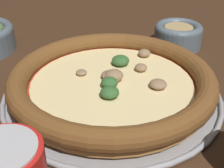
% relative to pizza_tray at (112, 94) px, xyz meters
% --- Properties ---
extents(ground_plane, '(3.00, 3.00, 0.00)m').
position_rel_pizza_tray_xyz_m(ground_plane, '(0.00, 0.00, -0.00)').
color(ground_plane, '#3D2616').
extents(pizza_tray, '(0.36, 0.36, 0.01)m').
position_rel_pizza_tray_xyz_m(pizza_tray, '(0.00, 0.00, 0.00)').
color(pizza_tray, '#9E9EA3').
rests_on(pizza_tray, ground_plane).
extents(pizza, '(0.34, 0.34, 0.04)m').
position_rel_pizza_tray_xyz_m(pizza, '(0.00, 0.00, 0.03)').
color(pizza, '#BC7F42').
rests_on(pizza, pizza_tray).
extents(bowl_near, '(0.10, 0.10, 0.05)m').
position_rel_pizza_tray_xyz_m(bowl_near, '(0.01, 0.25, 0.02)').
color(bowl_near, slate).
rests_on(bowl_near, ground_plane).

